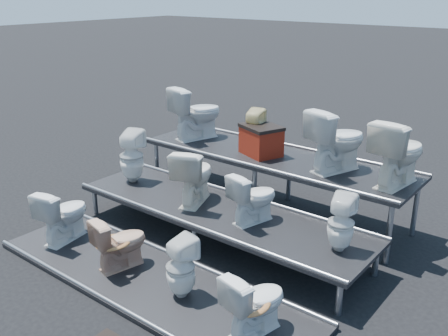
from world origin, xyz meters
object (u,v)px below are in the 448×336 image
Objects in this scene: toilet_1 at (120,242)px; toilet_11 at (399,152)px; toilet_0 at (63,214)px; toilet_10 at (337,140)px; toilet_5 at (194,175)px; toilet_2 at (181,267)px; toilet_7 at (341,223)px; toilet_6 at (253,197)px; toilet_4 at (132,156)px; red_crate at (261,142)px; toilet_3 at (255,302)px; toilet_8 at (196,113)px; toilet_9 at (254,131)px.

toilet_11 is (2.26, 2.60, 0.90)m from toilet_1.
toilet_0 is 3.74m from toilet_10.
toilet_2 is at bearing 105.44° from toilet_5.
toilet_2 is (0.97, 0.00, 0.02)m from toilet_1.
toilet_7 is (3.27, 1.30, 0.36)m from toilet_0.
toilet_1 is at bearing 56.60° from toilet_11.
toilet_6 is 1.88m from toilet_11.
toilet_4 is 1.23× the size of toilet_6.
toilet_6 is at bearing 91.09° from toilet_10.
toilet_10 is 1.55× the size of red_crate.
toilet_10 is at bearing 7.60° from toilet_11.
toilet_3 is (1.94, 0.00, 0.01)m from toilet_1.
toilet_8 is 2.49m from toilet_10.
toilet_2 is 2.86m from toilet_9.
red_crate is (-1.68, 2.54, 0.67)m from toilet_3.
toilet_4 is 1.21× the size of toilet_9.
toilet_4 is at bearing 100.32° from toilet_8.
toilet_11 reaches higher than toilet_6.
red_crate is (0.25, 2.54, 0.68)m from toilet_1.
toilet_0 is 2.96m from toilet_9.
toilet_9 is (1.14, 0.00, -0.10)m from toilet_8.
toilet_6 is at bearing 164.39° from toilet_8.
toilet_5 is at bearing 160.72° from toilet_4.
toilet_7 is at bearing -165.10° from toilet_6.
toilet_7 is at bearing 159.26° from toilet_5.
toilet_0 is at bearing 12.83° from toilet_7.
toilet_1 is 1.17× the size of red_crate.
toilet_7 is at bearing -87.26° from toilet_3.
toilet_0 is 1.14× the size of toilet_6.
toilet_10 is at bearing 24.09° from red_crate.
toilet_1 is 0.93× the size of toilet_2.
toilet_7 is at bearing 93.14° from toilet_11.
toilet_8 reaches higher than toilet_3.
toilet_10 is at bearing -93.62° from toilet_6.
toilet_2 is 2.72m from red_crate.
toilet_10 is (1.35, 0.00, 0.10)m from toilet_9.
toilet_6 is 1.16× the size of red_crate.
toilet_11 is (1.27, 1.30, 0.51)m from toilet_6.
toilet_9 reaches higher than toilet_3.
toilet_9 reaches higher than toilet_0.
toilet_2 is 0.96m from toilet_3.
toilet_9 is (1.19, 2.60, 0.76)m from toilet_0.
toilet_7 is at bearing 174.73° from toilet_8.
toilet_7 is at bearing 160.72° from toilet_4.
toilet_11 is (3.47, 1.30, 0.43)m from toilet_4.
toilet_0 is 1.77m from toilet_5.
toilet_1 is 3.56m from toilet_11.
toilet_5 is 1.28m from red_crate.
toilet_4 is 2.97m from toilet_10.
toilet_0 is at bearing -97.23° from red_crate.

